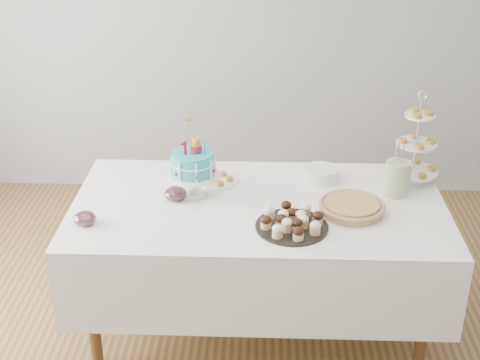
{
  "coord_description": "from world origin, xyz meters",
  "views": [
    {
      "loc": [
        0.02,
        -2.72,
        2.4
      ],
      "look_at": [
        -0.1,
        0.3,
        0.9
      ],
      "focal_mm": 50.0,
      "sensor_mm": 36.0,
      "label": 1
    }
  ],
  "objects_px": {
    "pie": "(352,207)",
    "utensil_pitcher": "(397,177)",
    "pastry_plate": "(218,180)",
    "jam_bowl_a": "(85,219)",
    "plate_stack": "(321,174)",
    "table": "(258,241)",
    "tiered_stand": "(416,144)",
    "birthday_cake": "(194,176)",
    "jam_bowl_b": "(175,194)",
    "cupcake_tray": "(292,221)"
  },
  "relations": [
    {
      "from": "table",
      "to": "birthday_cake",
      "type": "height_order",
      "value": "birthday_cake"
    },
    {
      "from": "cupcake_tray",
      "to": "birthday_cake",
      "type": "bearing_deg",
      "value": 147.59
    },
    {
      "from": "cupcake_tray",
      "to": "jam_bowl_a",
      "type": "xyz_separation_m",
      "value": [
        -1.0,
        -0.0,
        -0.01
      ]
    },
    {
      "from": "cupcake_tray",
      "to": "jam_bowl_a",
      "type": "bearing_deg",
      "value": -179.95
    },
    {
      "from": "pastry_plate",
      "to": "utensil_pitcher",
      "type": "height_order",
      "value": "utensil_pitcher"
    },
    {
      "from": "tiered_stand",
      "to": "pastry_plate",
      "type": "height_order",
      "value": "tiered_stand"
    },
    {
      "from": "table",
      "to": "utensil_pitcher",
      "type": "height_order",
      "value": "utensil_pitcher"
    },
    {
      "from": "pastry_plate",
      "to": "jam_bowl_a",
      "type": "xyz_separation_m",
      "value": [
        -0.61,
        -0.48,
        0.02
      ]
    },
    {
      "from": "cupcake_tray",
      "to": "pastry_plate",
      "type": "relative_size",
      "value": 1.62
    },
    {
      "from": "table",
      "to": "birthday_cake",
      "type": "xyz_separation_m",
      "value": [
        -0.34,
        0.08,
        0.34
      ]
    },
    {
      "from": "birthday_cake",
      "to": "pie",
      "type": "xyz_separation_m",
      "value": [
        0.81,
        -0.15,
        -0.08
      ]
    },
    {
      "from": "jam_bowl_a",
      "to": "utensil_pitcher",
      "type": "bearing_deg",
      "value": 13.4
    },
    {
      "from": "pastry_plate",
      "to": "jam_bowl_a",
      "type": "relative_size",
      "value": 1.99
    },
    {
      "from": "birthday_cake",
      "to": "tiered_stand",
      "type": "height_order",
      "value": "tiered_stand"
    },
    {
      "from": "birthday_cake",
      "to": "cupcake_tray",
      "type": "distance_m",
      "value": 0.6
    },
    {
      "from": "plate_stack",
      "to": "table",
      "type": "bearing_deg",
      "value": -140.04
    },
    {
      "from": "pie",
      "to": "pastry_plate",
      "type": "relative_size",
      "value": 1.53
    },
    {
      "from": "tiered_stand",
      "to": "utensil_pitcher",
      "type": "relative_size",
      "value": 1.81
    },
    {
      "from": "pie",
      "to": "plate_stack",
      "type": "bearing_deg",
      "value": 110.04
    },
    {
      "from": "tiered_stand",
      "to": "jam_bowl_b",
      "type": "distance_m",
      "value": 1.31
    },
    {
      "from": "plate_stack",
      "to": "jam_bowl_b",
      "type": "distance_m",
      "value": 0.81
    },
    {
      "from": "cupcake_tray",
      "to": "jam_bowl_a",
      "type": "relative_size",
      "value": 3.22
    },
    {
      "from": "birthday_cake",
      "to": "plate_stack",
      "type": "relative_size",
      "value": 2.21
    },
    {
      "from": "plate_stack",
      "to": "utensil_pitcher",
      "type": "bearing_deg",
      "value": -21.85
    },
    {
      "from": "table",
      "to": "tiered_stand",
      "type": "xyz_separation_m",
      "value": [
        0.84,
        0.3,
        0.44
      ]
    },
    {
      "from": "utensil_pitcher",
      "to": "pie",
      "type": "bearing_deg",
      "value": -138.48
    },
    {
      "from": "jam_bowl_b",
      "to": "utensil_pitcher",
      "type": "height_order",
      "value": "utensil_pitcher"
    },
    {
      "from": "table",
      "to": "tiered_stand",
      "type": "bearing_deg",
      "value": 19.66
    },
    {
      "from": "table",
      "to": "birthday_cake",
      "type": "bearing_deg",
      "value": 166.98
    },
    {
      "from": "utensil_pitcher",
      "to": "tiered_stand",
      "type": "bearing_deg",
      "value": 57.47
    },
    {
      "from": "cupcake_tray",
      "to": "plate_stack",
      "type": "xyz_separation_m",
      "value": [
        0.18,
        0.52,
        -0.0
      ]
    },
    {
      "from": "plate_stack",
      "to": "pastry_plate",
      "type": "distance_m",
      "value": 0.57
    },
    {
      "from": "pastry_plate",
      "to": "jam_bowl_a",
      "type": "height_order",
      "value": "jam_bowl_a"
    },
    {
      "from": "cupcake_tray",
      "to": "utensil_pitcher",
      "type": "height_order",
      "value": "utensil_pitcher"
    },
    {
      "from": "pie",
      "to": "tiered_stand",
      "type": "relative_size",
      "value": 0.65
    },
    {
      "from": "plate_stack",
      "to": "jam_bowl_a",
      "type": "xyz_separation_m",
      "value": [
        -1.18,
        -0.52,
        -0.01
      ]
    },
    {
      "from": "tiered_stand",
      "to": "plate_stack",
      "type": "xyz_separation_m",
      "value": [
        -0.5,
        -0.02,
        -0.18
      ]
    },
    {
      "from": "table",
      "to": "jam_bowl_a",
      "type": "height_order",
      "value": "jam_bowl_a"
    },
    {
      "from": "cupcake_tray",
      "to": "jam_bowl_a",
      "type": "height_order",
      "value": "cupcake_tray"
    },
    {
      "from": "pastry_plate",
      "to": "jam_bowl_b",
      "type": "xyz_separation_m",
      "value": [
        -0.21,
        -0.21,
        0.02
      ]
    },
    {
      "from": "table",
      "to": "utensil_pitcher",
      "type": "distance_m",
      "value": 0.8
    },
    {
      "from": "jam_bowl_b",
      "to": "table",
      "type": "bearing_deg",
      "value": -3.98
    },
    {
      "from": "pastry_plate",
      "to": "table",
      "type": "bearing_deg",
      "value": -46.68
    },
    {
      "from": "plate_stack",
      "to": "jam_bowl_b",
      "type": "height_order",
      "value": "plate_stack"
    },
    {
      "from": "birthday_cake",
      "to": "pie",
      "type": "bearing_deg",
      "value": -25.1
    },
    {
      "from": "pie",
      "to": "utensil_pitcher",
      "type": "xyz_separation_m",
      "value": [
        0.25,
        0.2,
        0.07
      ]
    },
    {
      "from": "cupcake_tray",
      "to": "jam_bowl_b",
      "type": "relative_size",
      "value": 3.04
    },
    {
      "from": "birthday_cake",
      "to": "utensil_pitcher",
      "type": "relative_size",
      "value": 1.48
    },
    {
      "from": "table",
      "to": "cupcake_tray",
      "type": "bearing_deg",
      "value": -56.01
    },
    {
      "from": "plate_stack",
      "to": "utensil_pitcher",
      "type": "distance_m",
      "value": 0.42
    }
  ]
}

